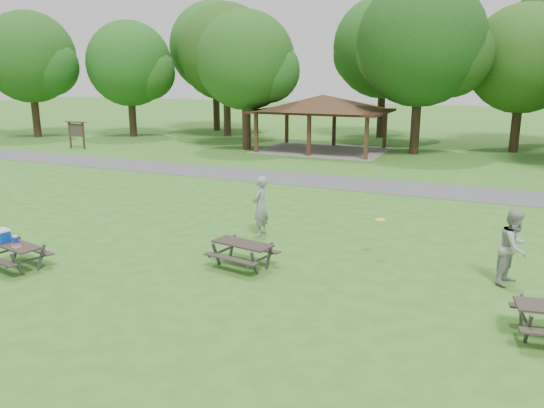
{
  "coord_description": "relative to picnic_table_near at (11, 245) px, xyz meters",
  "views": [
    {
      "loc": [
        7.31,
        -10.44,
        5.24
      ],
      "look_at": [
        1.0,
        4.0,
        1.3
      ],
      "focal_mm": 35.0,
      "sensor_mm": 36.0,
      "label": 1
    }
  ],
  "objects": [
    {
      "name": "ground",
      "position": [
        4.74,
        0.68,
        -0.64
      ],
      "size": [
        160.0,
        160.0,
        0.0
      ],
      "primitive_type": "plane",
      "color": "#326C1E",
      "rests_on": "ground"
    },
    {
      "name": "asphalt_path",
      "position": [
        4.74,
        14.68,
        -0.63
      ],
      "size": [
        120.0,
        3.2,
        0.02
      ],
      "primitive_type": "cube",
      "color": "#4B4B4D",
      "rests_on": "ground"
    },
    {
      "name": "pavilion",
      "position": [
        0.74,
        24.68,
        2.42
      ],
      "size": [
        8.6,
        7.01,
        3.76
      ],
      "color": "#3E2816",
      "rests_on": "ground"
    },
    {
      "name": "notice_board",
      "position": [
        -15.26,
        18.68,
        0.67
      ],
      "size": [
        1.6,
        0.3,
        1.88
      ],
      "color": "#392514",
      "rests_on": "ground"
    },
    {
      "name": "tree_row_a",
      "position": [
        -23.17,
        22.7,
        5.51
      ],
      "size": [
        7.56,
        7.2,
        9.97
      ],
      "color": "black",
      "rests_on": "ground"
    },
    {
      "name": "tree_row_b",
      "position": [
        -16.18,
        26.2,
        5.02
      ],
      "size": [
        7.14,
        6.8,
        9.28
      ],
      "color": "black",
      "rests_on": "ground"
    },
    {
      "name": "tree_row_c",
      "position": [
        -9.16,
        29.7,
        5.9
      ],
      "size": [
        8.19,
        7.8,
        10.67
      ],
      "color": "#302015",
      "rests_on": "ground"
    },
    {
      "name": "tree_row_d",
      "position": [
        -4.18,
        23.2,
        5.13
      ],
      "size": [
        6.93,
        6.6,
        9.27
      ],
      "color": "#322016",
      "rests_on": "ground"
    },
    {
      "name": "tree_row_e",
      "position": [
        6.84,
        25.7,
        6.14
      ],
      "size": [
        8.4,
        8.0,
        11.02
      ],
      "color": "black",
      "rests_on": "ground"
    },
    {
      "name": "tree_row_f",
      "position": [
        12.83,
        29.2,
        5.2
      ],
      "size": [
        7.35,
        7.0,
        9.55
      ],
      "color": "black",
      "rests_on": "ground"
    },
    {
      "name": "tree_deep_a",
      "position": [
        -12.16,
        33.2,
        6.49
      ],
      "size": [
        8.4,
        8.0,
        11.38
      ],
      "color": "black",
      "rests_on": "ground"
    },
    {
      "name": "tree_deep_b",
      "position": [
        2.84,
        33.7,
        6.24
      ],
      "size": [
        8.4,
        8.0,
        11.13
      ],
      "color": "black",
      "rests_on": "ground"
    },
    {
      "name": "picnic_table_near",
      "position": [
        0.0,
        0.0,
        0.0
      ],
      "size": [
        1.84,
        1.59,
        1.12
      ],
      "color": "#2B241F",
      "rests_on": "ground"
    },
    {
      "name": "picnic_table_middle",
      "position": [
        5.79,
        2.54,
        -0.11
      ],
      "size": [
        1.88,
        1.61,
        0.73
      ],
      "color": "#2A221E",
      "rests_on": "ground"
    },
    {
      "name": "frisbee_in_flight",
      "position": [
        9.06,
        4.79,
        0.5
      ],
      "size": [
        0.31,
        0.31,
        0.02
      ],
      "color": "yellow",
      "rests_on": "ground"
    },
    {
      "name": "frisbee_thrower",
      "position": [
        4.99,
        5.44,
        0.35
      ],
      "size": [
        0.48,
        0.72,
        1.97
      ],
      "primitive_type": "imported",
      "rotation": [
        0.0,
        0.0,
        -1.58
      ],
      "color": "gray",
      "rests_on": "ground"
    },
    {
      "name": "frisbee_catcher",
      "position": [
        12.56,
        4.24,
        0.32
      ],
      "size": [
        1.03,
        1.14,
        1.93
      ],
      "primitive_type": "imported",
      "rotation": [
        0.0,
        0.0,
        1.18
      ],
      "color": "#9A9A9C",
      "rests_on": "ground"
    }
  ]
}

